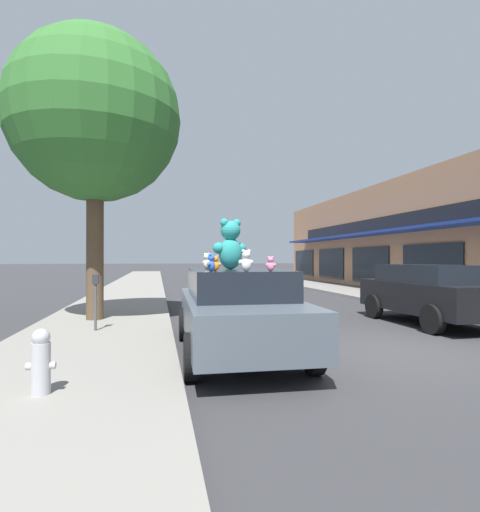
{
  "coord_description": "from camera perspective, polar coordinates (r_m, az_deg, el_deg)",
  "views": [
    {
      "loc": [
        -4.33,
        -6.81,
        1.77
      ],
      "look_at": [
        -2.7,
        1.03,
        1.82
      ],
      "focal_mm": 28.0,
      "sensor_mm": 36.0,
      "label": 1
    }
  ],
  "objects": [
    {
      "name": "parked_car_far_center",
      "position": [
        11.88,
        25.44,
        -4.61
      ],
      "size": [
        1.98,
        4.13,
        1.6
      ],
      "color": "black",
      "rests_on": "ground_plane"
    },
    {
      "name": "teddy_bear_yellow",
      "position": [
        8.54,
        -1.67,
        -0.9
      ],
      "size": [
        0.17,
        0.17,
        0.25
      ],
      "rotation": [
        0.0,
        0.0,
        2.38
      ],
      "color": "yellow",
      "rests_on": "plush_art_car"
    },
    {
      "name": "teddy_bear_white",
      "position": [
        6.33,
        0.88,
        -0.69
      ],
      "size": [
        0.26,
        0.17,
        0.35
      ],
      "rotation": [
        0.0,
        0.0,
        3.33
      ],
      "color": "white",
      "rests_on": "plush_art_car"
    },
    {
      "name": "fire_hydrant",
      "position": [
        5.53,
        -26.56,
        -13.31
      ],
      "size": [
        0.33,
        0.22,
        0.79
      ],
      "color": "#B2B2B7",
      "rests_on": "sidewalk_near"
    },
    {
      "name": "teddy_bear_cream",
      "position": [
        7.73,
        -4.75,
        -0.75
      ],
      "size": [
        0.2,
        0.22,
        0.31
      ],
      "rotation": [
        0.0,
        0.0,
        2.25
      ],
      "color": "beige",
      "rests_on": "plush_art_car"
    },
    {
      "name": "teddy_bear_orange",
      "position": [
        6.54,
        -3.55,
        -1.06
      ],
      "size": [
        0.2,
        0.14,
        0.26
      ],
      "rotation": [
        0.0,
        0.0,
        2.81
      ],
      "color": "orange",
      "rests_on": "plush_art_car"
    },
    {
      "name": "teddy_bear_blue",
      "position": [
        6.24,
        -4.14,
        -0.98
      ],
      "size": [
        0.17,
        0.21,
        0.28
      ],
      "rotation": [
        0.0,
        0.0,
        4.21
      ],
      "color": "blue",
      "rests_on": "plush_art_car"
    },
    {
      "name": "sidewalk_near",
      "position": [
        7.14,
        -22.9,
        -14.12
      ],
      "size": [
        3.37,
        90.0,
        0.13
      ],
      "color": "gray",
      "rests_on": "ground_plane"
    },
    {
      "name": "street_tree",
      "position": [
        12.05,
        -19.97,
        18.03
      ],
      "size": [
        4.56,
        4.56,
        7.74
      ],
      "color": "brown",
      "rests_on": "sidewalk_near"
    },
    {
      "name": "ground_plane",
      "position": [
        8.26,
        20.76,
        -12.68
      ],
      "size": [
        260.0,
        260.0,
        0.0
      ],
      "primitive_type": "plane",
      "color": "#333335"
    },
    {
      "name": "parking_meter",
      "position": [
        9.69,
        -19.94,
        -5.23
      ],
      "size": [
        0.14,
        0.1,
        1.27
      ],
      "color": "#4C4C51",
      "rests_on": "sidewalk_near"
    },
    {
      "name": "teddy_bear_pink",
      "position": [
        6.4,
        4.41,
        -1.14
      ],
      "size": [
        0.18,
        0.15,
        0.24
      ],
      "rotation": [
        0.0,
        0.0,
        2.64
      ],
      "color": "pink",
      "rests_on": "plush_art_car"
    },
    {
      "name": "plush_art_car",
      "position": [
        7.41,
        -0.39,
        -7.56
      ],
      "size": [
        2.16,
        4.78,
        1.56
      ],
      "rotation": [
        0.0,
        0.0,
        -0.03
      ],
      "color": "#4C5660",
      "rests_on": "ground_plane"
    },
    {
      "name": "teddy_bear_giant",
      "position": [
        7.61,
        -1.39,
        1.59
      ],
      "size": [
        0.73,
        0.51,
        0.96
      ],
      "rotation": [
        0.0,
        0.0,
        3.47
      ],
      "color": "teal",
      "rests_on": "plush_art_car"
    }
  ]
}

